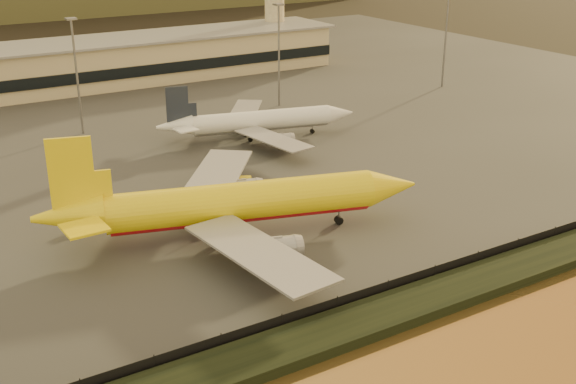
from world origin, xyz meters
name	(u,v)px	position (x,y,z in m)	size (l,w,h in m)	color
ground	(319,262)	(0.00, 0.00, 0.00)	(900.00, 900.00, 0.00)	black
embankment	(395,311)	(0.00, -17.00, 0.70)	(320.00, 7.00, 1.40)	black
tarmac	(105,113)	(0.00, 95.00, 0.10)	(320.00, 220.00, 0.20)	#2D2D2D
perimeter_fence	(376,293)	(0.00, -13.00, 1.30)	(300.00, 0.05, 2.20)	black
terminal_building	(14,72)	(-14.52, 125.55, 6.25)	(202.00, 25.00, 12.60)	tan
apron_light_masts	(191,57)	(15.00, 75.00, 15.70)	(152.20, 12.20, 25.40)	slate
dhl_cargo_jet	(236,204)	(-6.00, 13.85, 5.46)	(58.00, 55.47, 17.61)	yellow
white_narrowbody_jet	(258,121)	(21.73, 56.23, 4.00)	(43.81, 41.96, 12.72)	white
gse_vehicle_yellow	(240,182)	(4.36, 32.03, 1.10)	(4.00, 1.80, 1.80)	yellow
gse_vehicle_white	(96,220)	(-23.19, 29.07, 1.05)	(3.77, 1.69, 1.69)	white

